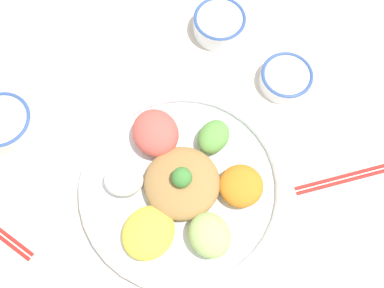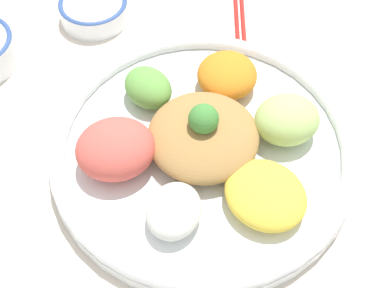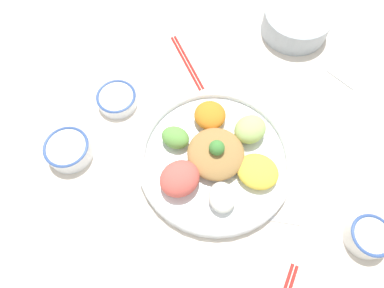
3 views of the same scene
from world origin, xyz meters
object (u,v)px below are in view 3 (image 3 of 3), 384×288
(sauce_bowl_dark, at_px, (369,237))
(side_serving_bowl, at_px, (296,21))
(rice_bowl_plain, at_px, (68,150))
(rice_bowl_blue, at_px, (117,99))
(serving_spoon_extra, at_px, (301,223))
(salad_platter, at_px, (215,157))
(chopsticks_pair_near, at_px, (187,62))
(serving_spoon_main, at_px, (352,87))

(sauce_bowl_dark, height_order, side_serving_bowl, side_serving_bowl)
(rice_bowl_plain, bearing_deg, side_serving_bowl, 0.81)
(rice_bowl_blue, distance_m, rice_bowl_plain, 0.19)
(rice_bowl_plain, relative_size, serving_spoon_extra, 1.06)
(salad_platter, xyz_separation_m, rice_bowl_blue, (-0.13, 0.29, -0.01))
(rice_bowl_blue, xyz_separation_m, chopsticks_pair_near, (0.23, 0.01, -0.02))
(rice_bowl_plain, relative_size, serving_spoon_main, 0.84)
(salad_platter, distance_m, rice_bowl_plain, 0.36)
(serving_spoon_extra, bearing_deg, serving_spoon_main, -108.23)
(side_serving_bowl, distance_m, serving_spoon_extra, 0.59)
(rice_bowl_plain, distance_m, side_serving_bowl, 0.74)
(salad_platter, bearing_deg, sauce_bowl_dark, -62.63)
(salad_platter, bearing_deg, chopsticks_pair_near, 70.18)
(sauce_bowl_dark, relative_size, serving_spoon_main, 0.70)
(chopsticks_pair_near, xyz_separation_m, serving_spoon_extra, (-0.03, -0.54, -0.00))
(salad_platter, bearing_deg, serving_spoon_extra, -71.62)
(serving_spoon_extra, bearing_deg, chopsticks_pair_near, -50.81)
(side_serving_bowl, bearing_deg, rice_bowl_blue, 173.87)
(salad_platter, relative_size, rice_bowl_blue, 3.62)
(salad_platter, distance_m, sauce_bowl_dark, 0.38)
(rice_bowl_blue, bearing_deg, serving_spoon_extra, -68.69)
(side_serving_bowl, relative_size, chopsticks_pair_near, 0.94)
(chopsticks_pair_near, bearing_deg, rice_bowl_blue, 102.36)
(salad_platter, distance_m, rice_bowl_blue, 0.31)
(sauce_bowl_dark, height_order, serving_spoon_extra, sauce_bowl_dark)
(serving_spoon_main, bearing_deg, rice_bowl_blue, 50.70)
(rice_bowl_blue, bearing_deg, rice_bowl_plain, -157.11)
(rice_bowl_plain, height_order, chopsticks_pair_near, rice_bowl_plain)
(salad_platter, relative_size, side_serving_bowl, 1.95)
(rice_bowl_blue, height_order, chopsticks_pair_near, rice_bowl_blue)
(salad_platter, xyz_separation_m, serving_spoon_extra, (0.08, -0.24, -0.02))
(rice_bowl_plain, relative_size, chopsticks_pair_near, 0.53)
(salad_platter, xyz_separation_m, chopsticks_pair_near, (0.11, 0.30, -0.02))
(salad_platter, bearing_deg, rice_bowl_blue, 113.65)
(rice_bowl_blue, height_order, rice_bowl_plain, rice_bowl_plain)
(rice_bowl_blue, relative_size, sauce_bowl_dark, 1.14)
(rice_bowl_plain, distance_m, serving_spoon_main, 0.79)
(salad_platter, height_order, serving_spoon_extra, salad_platter)
(rice_bowl_blue, relative_size, rice_bowl_plain, 0.96)
(salad_platter, distance_m, side_serving_bowl, 0.50)
(salad_platter, xyz_separation_m, sauce_bowl_dark, (0.18, -0.34, -0.00))
(serving_spoon_extra, bearing_deg, rice_bowl_blue, -26.42)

